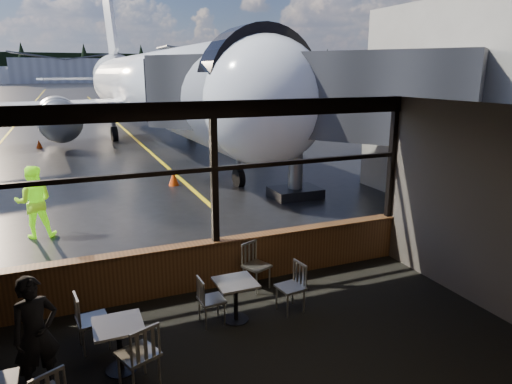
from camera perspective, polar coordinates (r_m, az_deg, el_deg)
ground_plane at (r=127.78m, az=-22.05°, el=11.91°), size 520.00×520.00×0.00m
carpet_floor at (r=6.59m, az=3.76°, el=-22.29°), size 8.00×6.00×0.01m
ceiling at (r=5.29m, az=4.40°, el=9.51°), size 8.00×6.00×0.04m
window_sill at (r=8.79m, az=-4.98°, el=-8.97°), size 8.00×0.28×0.90m
window_header at (r=8.08m, az=-5.44°, el=10.22°), size 8.00×0.18×0.30m
mullion_centre at (r=8.25m, az=-5.25°, el=2.23°), size 0.12×0.12×2.60m
mullion_right at (r=10.13m, az=16.63°, el=4.01°), size 0.12×0.12×2.60m
window_transom at (r=8.23m, az=-5.27°, el=2.91°), size 8.00×0.10×0.08m
airliner at (r=28.01m, az=-12.75°, el=17.97°), size 32.66×38.66×11.45m
jet_bridge at (r=14.56m, az=1.80°, el=9.05°), size 9.51×11.62×5.07m
cafe_table_near at (r=7.68m, az=-2.54°, el=-13.45°), size 0.64×0.64×0.70m
cafe_table_mid at (r=6.80m, az=-16.65°, el=-18.11°), size 0.65×0.65×0.71m
chair_near_e at (r=7.92m, az=4.32°, el=-11.85°), size 0.54×0.54×0.87m
chair_near_w at (r=7.60m, az=-5.57°, el=-13.31°), size 0.47×0.47×0.83m
chair_near_n at (r=8.66m, az=0.06°, el=-9.30°), size 0.65×0.65×0.90m
chair_mid_s at (r=6.38m, az=-14.52°, el=-19.06°), size 0.68×0.68×0.96m
chair_mid_w at (r=7.35m, az=-19.74°, el=-14.87°), size 0.55×0.55×0.91m
passenger at (r=6.61m, az=-25.81°, el=-15.78°), size 0.67×0.55×1.57m
ground_crew at (r=12.44m, az=-26.00°, el=-1.11°), size 0.91×0.73×1.80m
cone_nose at (r=16.77m, az=-10.27°, el=1.69°), size 0.37×0.37×0.52m
cone_wing at (r=27.39m, az=-25.49°, el=5.44°), size 0.33×0.33×0.45m
terminal_annex at (r=16.07m, az=28.29°, el=9.53°), size 5.00×7.00×6.00m
hangar_mid at (r=192.71m, az=-22.63°, el=13.95°), size 38.00×15.00×10.00m
hangar_right at (r=195.90m, az=-4.21°, el=15.29°), size 50.00×20.00×12.00m
fuel_tank_b at (r=190.51m, az=-28.70°, el=12.70°), size 8.00×8.00×6.00m
fuel_tank_c at (r=189.85m, az=-25.64°, el=13.05°), size 8.00×8.00×6.00m
treeline at (r=217.72m, az=-22.74°, el=14.17°), size 360.00×3.00×12.00m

